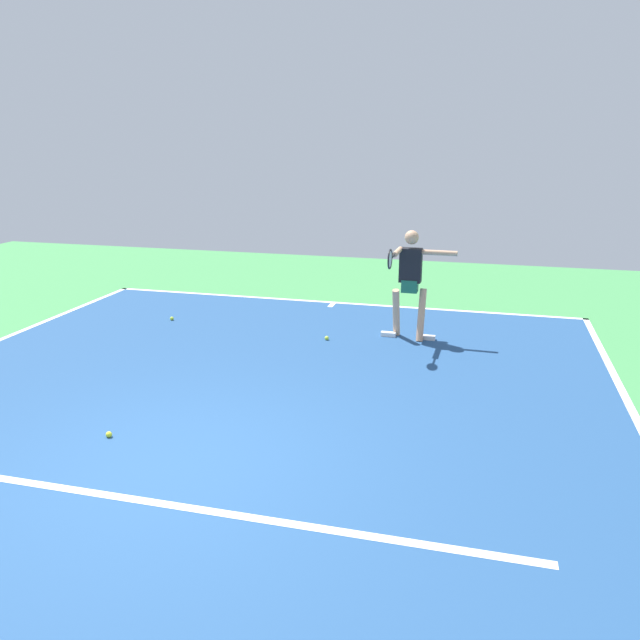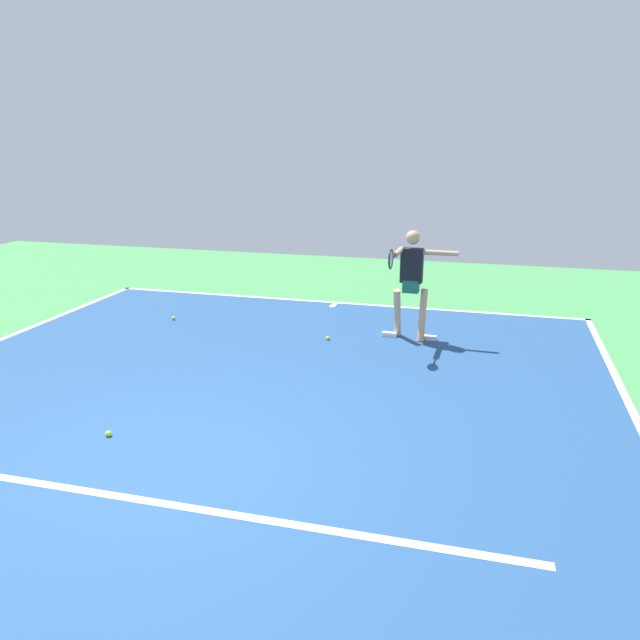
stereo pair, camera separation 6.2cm
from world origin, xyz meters
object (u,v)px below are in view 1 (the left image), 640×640
tennis_ball_by_sideline (327,338)px  tennis_ball_centre_court (109,434)px  tennis_ball_far_corner (172,318)px  tennis_player (410,278)px

tennis_ball_by_sideline → tennis_ball_centre_court: bearing=69.8°
tennis_ball_far_corner → tennis_ball_by_sideline: same height
tennis_ball_far_corner → tennis_ball_centre_court: 4.55m
tennis_player → tennis_ball_by_sideline: bearing=19.7°
tennis_player → tennis_ball_far_corner: bearing=1.8°
tennis_ball_far_corner → tennis_ball_centre_court: (-1.49, 4.30, 0.00)m
tennis_player → tennis_ball_by_sideline: size_ratio=26.53×
tennis_player → tennis_ball_centre_court: bearing=59.8°
tennis_player → tennis_ball_centre_court: 5.16m
tennis_ball_centre_court → tennis_player: bearing=-121.9°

